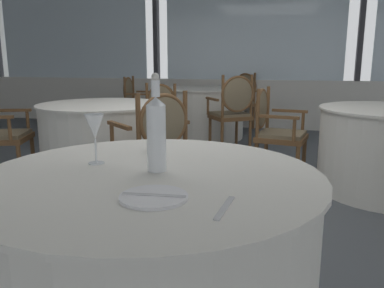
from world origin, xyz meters
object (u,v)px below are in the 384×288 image
(dining_chair_0_0, at_px, (155,141))
(dining_chair_2_2, at_px, (136,101))
(wine_glass, at_px, (95,128))
(dining_chair_2_1, at_px, (241,97))
(water_bottle, at_px, (156,132))
(dining_chair_0_1, at_px, (156,114))
(dining_chair_2_0, at_px, (233,107))
(side_plate, at_px, (154,197))
(dining_chair_1_1, at_px, (274,126))
(water_tumbler, at_px, (155,142))

(dining_chair_0_0, height_order, dining_chair_2_2, dining_chair_0_0)
(dining_chair_0_0, bearing_deg, wine_glass, 140.87)
(wine_glass, bearing_deg, dining_chair_2_1, 91.57)
(water_bottle, xyz_separation_m, dining_chair_0_1, (-1.15, 3.13, -0.38))
(dining_chair_2_0, bearing_deg, side_plate, 150.70)
(dining_chair_0_0, xyz_separation_m, dining_chair_2_1, (0.11, 4.06, -0.00))
(side_plate, bearing_deg, dining_chair_0_1, 109.94)
(dining_chair_0_1, distance_m, dining_chair_2_0, 1.01)
(dining_chair_2_1, bearing_deg, wine_glass, 26.95)
(water_bottle, distance_m, dining_chair_2_2, 4.85)
(dining_chair_2_2, bearing_deg, dining_chair_1_1, -43.77)
(water_bottle, bearing_deg, wine_glass, 172.64)
(wine_glass, relative_size, water_tumbler, 2.62)
(side_plate, distance_m, water_bottle, 0.34)
(dining_chair_2_0, bearing_deg, wine_glass, 145.37)
(wine_glass, distance_m, dining_chair_2_2, 4.72)
(water_tumbler, distance_m, dining_chair_0_0, 1.20)
(dining_chair_1_1, bearing_deg, water_bottle, -86.88)
(dining_chair_0_0, xyz_separation_m, dining_chair_1_1, (0.83, 1.17, -0.03))
(dining_chair_1_1, bearing_deg, dining_chair_2_0, 128.66)
(side_plate, height_order, water_tumbler, water_tumbler)
(water_tumbler, height_order, dining_chair_2_0, dining_chair_2_0)
(dining_chair_2_0, bearing_deg, water_tumbler, 147.88)
(dining_chair_0_0, relative_size, dining_chair_1_1, 1.04)
(water_tumbler, relative_size, dining_chair_0_0, 0.08)
(dining_chair_2_0, bearing_deg, dining_chair_0_1, 84.99)
(wine_glass, xyz_separation_m, dining_chair_0_1, (-0.87, 3.09, -0.38))
(dining_chair_0_0, bearing_deg, side_plate, 150.29)
(dining_chair_0_1, bearing_deg, dining_chair_0_0, 30.03)
(dining_chair_2_1, height_order, dining_chair_2_2, dining_chair_2_1)
(dining_chair_0_0, distance_m, dining_chair_2_2, 3.32)
(wine_glass, bearing_deg, dining_chair_2_2, 110.95)
(dining_chair_0_1, relative_size, dining_chair_2_2, 0.97)
(wine_glass, relative_size, dining_chair_2_1, 0.21)
(side_plate, xyz_separation_m, water_bottle, (-0.09, 0.29, 0.14))
(dining_chair_2_0, bearing_deg, dining_chair_0_0, 138.57)
(water_bottle, relative_size, dining_chair_1_1, 0.40)
(dining_chair_1_1, bearing_deg, side_plate, -84.38)
(side_plate, distance_m, dining_chair_2_2, 5.15)
(side_plate, relative_size, dining_chair_2_2, 0.22)
(dining_chair_0_1, height_order, dining_chair_2_2, dining_chair_2_2)
(water_bottle, bearing_deg, dining_chair_2_0, 94.27)
(water_tumbler, bearing_deg, dining_chair_2_2, 113.97)
(water_bottle, xyz_separation_m, dining_chair_2_0, (-0.27, 3.62, -0.33))
(side_plate, xyz_separation_m, dining_chair_0_1, (-1.24, 3.42, -0.24))
(wine_glass, xyz_separation_m, dining_chair_0_0, (-0.26, 1.39, -0.35))
(water_tumbler, relative_size, dining_chair_2_1, 0.08)
(wine_glass, distance_m, dining_chair_2_1, 5.47)
(dining_chair_2_1, relative_size, dining_chair_2_2, 1.04)
(dining_chair_1_1, bearing_deg, water_tumbler, -90.90)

